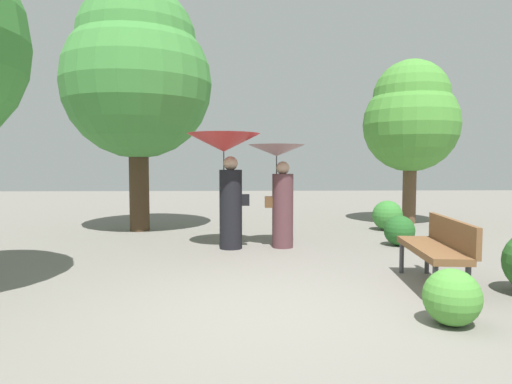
{
  "coord_description": "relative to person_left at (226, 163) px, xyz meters",
  "views": [
    {
      "loc": [
        -0.29,
        -4.31,
        1.49
      ],
      "look_at": [
        0.0,
        3.93,
        0.97
      ],
      "focal_mm": 31.04,
      "sensor_mm": 36.0,
      "label": 1
    }
  ],
  "objects": [
    {
      "name": "ground_plane",
      "position": [
        0.54,
        -3.43,
        -1.51
      ],
      "size": [
        40.0,
        40.0,
        0.0
      ],
      "primitive_type": "plane",
      "color": "slate"
    },
    {
      "name": "person_right",
      "position": [
        0.95,
        0.07,
        -0.29
      ],
      "size": [
        1.0,
        1.0,
        1.83
      ],
      "rotation": [
        0.0,
        0.0,
        1.54
      ],
      "color": "#563338",
      "rests_on": "ground"
    },
    {
      "name": "bush_path_left",
      "position": [
        2.2,
        -3.8,
        -1.25
      ],
      "size": [
        0.53,
        0.53,
        0.53
      ],
      "primitive_type": "sphere",
      "color": "#4C9338",
      "rests_on": "ground"
    },
    {
      "name": "bush_far_side",
      "position": [
        3.15,
        0.15,
        -1.23
      ],
      "size": [
        0.55,
        0.55,
        0.55
      ],
      "primitive_type": "sphere",
      "color": "#235B23",
      "rests_on": "ground"
    },
    {
      "name": "tree_near_right",
      "position": [
        4.49,
        3.18,
        1.16
      ],
      "size": [
        2.34,
        2.34,
        4.06
      ],
      "color": "brown",
      "rests_on": "ground"
    },
    {
      "name": "bush_behind_bench",
      "position": [
        3.55,
        2.02,
        -1.17
      ],
      "size": [
        0.67,
        0.67,
        0.67
      ],
      "primitive_type": "sphere",
      "color": "#387F33",
      "rests_on": "ground"
    },
    {
      "name": "tree_mid_left",
      "position": [
        -2.0,
        2.15,
        2.0
      ],
      "size": [
        3.24,
        3.24,
        5.39
      ],
      "color": "#42301E",
      "rests_on": "ground"
    },
    {
      "name": "person_left",
      "position": [
        0.0,
        0.0,
        0.0
      ],
      "size": [
        1.28,
        1.28,
        2.02
      ],
      "rotation": [
        0.0,
        0.0,
        1.54
      ],
      "color": "black",
      "rests_on": "ground"
    },
    {
      "name": "park_bench",
      "position": [
        2.64,
        -2.54,
        -1.0
      ],
      "size": [
        0.63,
        1.54,
        0.83
      ],
      "rotation": [
        0.0,
        0.0,
        -1.67
      ],
      "color": "#38383D",
      "rests_on": "ground"
    }
  ]
}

